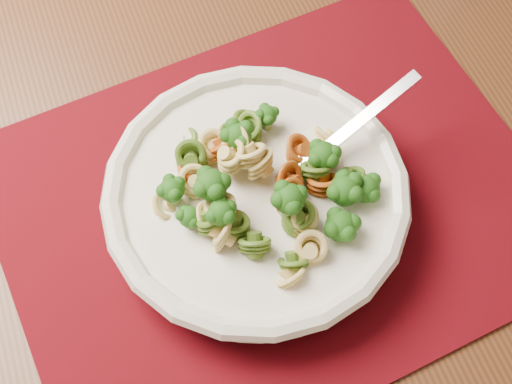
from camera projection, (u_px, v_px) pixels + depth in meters
name	position (u px, v px, depth m)	size (l,w,h in m)	color
dining_table	(226.00, 138.00, 0.84)	(1.32, 0.90, 0.73)	#542F17
placemat	(273.00, 203.00, 0.67)	(0.50, 0.39, 0.00)	#530311
pasta_bowl	(256.00, 197.00, 0.64)	(0.28, 0.28, 0.05)	white
pasta_broccoli_heap	(256.00, 189.00, 0.62)	(0.23, 0.23, 0.06)	tan
fork	(299.00, 170.00, 0.63)	(0.19, 0.02, 0.01)	silver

